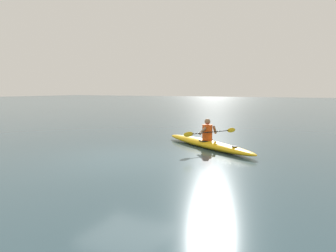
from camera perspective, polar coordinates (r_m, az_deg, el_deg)
ground_plane at (r=9.21m, az=-8.27°, el=-6.12°), size 160.00×160.00×0.00m
kayak at (r=10.82m, az=7.47°, el=-3.38°), size 4.28×2.90×0.28m
kayaker at (r=10.73m, az=7.60°, el=-0.98°), size 1.24×2.04×0.77m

